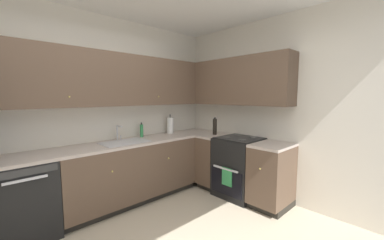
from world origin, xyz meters
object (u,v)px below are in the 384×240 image
at_px(dishwasher, 23,200).
at_px(paper_towel_roll, 170,125).
at_px(oven_range, 239,166).
at_px(oil_bottle, 215,127).
at_px(soap_bottle, 142,130).

height_order(dishwasher, paper_towel_roll, paper_towel_roll).
relative_size(oven_range, oil_bottle, 3.62).
height_order(oven_range, paper_towel_roll, paper_towel_roll).
xyz_separation_m(dishwasher, soap_bottle, (1.57, 0.18, 0.57)).
height_order(dishwasher, soap_bottle, soap_bottle).
bearing_deg(soap_bottle, paper_towel_roll, -2.07).
bearing_deg(paper_towel_roll, dishwasher, -175.67).
distance_m(dishwasher, oven_range, 2.76).
bearing_deg(oil_bottle, dishwasher, 169.67).
xyz_separation_m(oven_range, soap_bottle, (-1.02, 1.14, 0.54)).
bearing_deg(oven_range, dishwasher, 159.71).
xyz_separation_m(paper_towel_roll, oil_bottle, (0.45, -0.63, -0.00)).
bearing_deg(paper_towel_roll, soap_bottle, 177.93).
bearing_deg(soap_bottle, dishwasher, -173.43).
bearing_deg(dishwasher, oil_bottle, -10.33).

